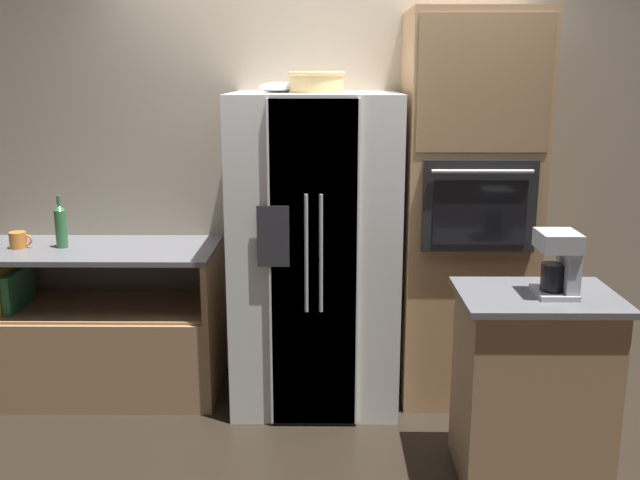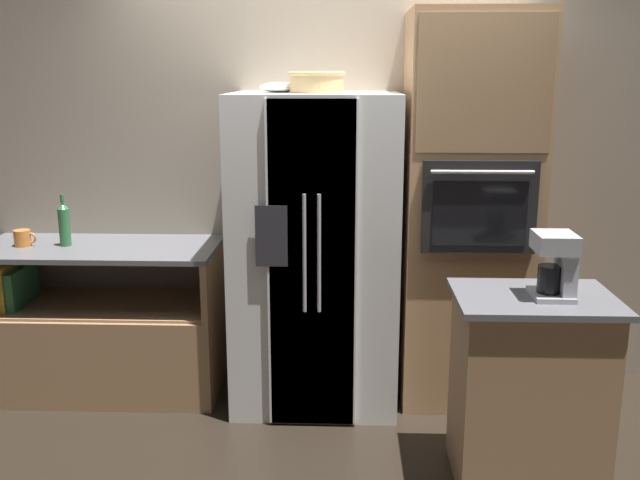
{
  "view_description": "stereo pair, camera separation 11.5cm",
  "coord_description": "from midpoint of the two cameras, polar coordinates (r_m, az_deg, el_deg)",
  "views": [
    {
      "loc": [
        0.0,
        -3.94,
        1.91
      ],
      "look_at": [
        -0.03,
        -0.06,
        0.99
      ],
      "focal_mm": 40.0,
      "sensor_mm": 36.0,
      "label": 1
    },
    {
      "loc": [
        0.12,
        -3.93,
        1.91
      ],
      "look_at": [
        -0.03,
        -0.06,
        0.99
      ],
      "focal_mm": 40.0,
      "sensor_mm": 36.0,
      "label": 2
    }
  ],
  "objects": [
    {
      "name": "wicker_basket",
      "position": [
        3.93,
        -1.14,
        12.59
      ],
      "size": [
        0.31,
        0.31,
        0.11
      ],
      "color": "tan",
      "rests_on": "refrigerator"
    },
    {
      "name": "island_counter",
      "position": [
        3.57,
        15.66,
        -11.11
      ],
      "size": [
        0.73,
        0.55,
        0.91
      ],
      "color": "#A87F56",
      "rests_on": "ground_plane"
    },
    {
      "name": "bottle_tall",
      "position": [
        4.43,
        -20.74,
        1.11
      ],
      "size": [
        0.07,
        0.07,
        0.31
      ],
      "color": "#33723F",
      "rests_on": "counter_left"
    },
    {
      "name": "wall_back",
      "position": [
        4.42,
        -0.29,
        6.75
      ],
      "size": [
        12.0,
        0.06,
        2.8
      ],
      "color": "tan",
      "rests_on": "ground_plane"
    },
    {
      "name": "counter_left",
      "position": [
        4.56,
        -17.99,
        -7.63
      ],
      "size": [
        1.42,
        0.65,
        0.9
      ],
      "color": "#A87F56",
      "rests_on": "ground_plane"
    },
    {
      "name": "fruit_bowl",
      "position": [
        4.04,
        -4.14,
        12.09
      ],
      "size": [
        0.23,
        0.23,
        0.06
      ],
      "color": "white",
      "rests_on": "refrigerator"
    },
    {
      "name": "wall_oven",
      "position": [
        4.19,
        10.9,
        2.29
      ],
      "size": [
        0.74,
        0.68,
        2.23
      ],
      "color": "#A87F56",
      "rests_on": "ground_plane"
    },
    {
      "name": "ground_plane",
      "position": [
        4.37,
        -0.35,
        -12.51
      ],
      "size": [
        20.0,
        20.0,
        0.0
      ],
      "primitive_type": "plane",
      "color": "black"
    },
    {
      "name": "coffee_maker",
      "position": [
        3.37,
        17.78,
        -1.61
      ],
      "size": [
        0.17,
        0.21,
        0.3
      ],
      "color": "#B2B2B7",
      "rests_on": "island_counter"
    },
    {
      "name": "refrigerator",
      "position": [
        4.1,
        -1.23,
        -0.94
      ],
      "size": [
        0.93,
        0.8,
        1.79
      ],
      "color": "white",
      "rests_on": "ground_plane"
    },
    {
      "name": "mug",
      "position": [
        4.52,
        -23.65,
        -0.0
      ],
      "size": [
        0.13,
        0.1,
        0.1
      ],
      "color": "orange",
      "rests_on": "counter_left"
    }
  ]
}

